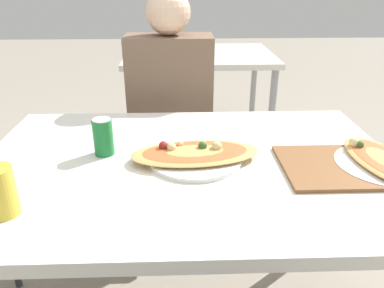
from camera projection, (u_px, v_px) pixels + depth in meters
name	position (u px, v px, depth m)	size (l,w,h in m)	color
dining_table	(189.00, 179.00, 1.24)	(1.36, 0.92, 0.74)	silver
chair_far_seated	(172.00, 131.00, 2.03)	(0.40, 0.40, 0.91)	#4C4C4C
person_seated	(170.00, 100.00, 1.84)	(0.41, 0.23, 1.24)	#2D2D38
pizza_main	(195.00, 154.00, 1.22)	(0.44, 0.31, 0.06)	white
soda_can	(103.00, 137.00, 1.24)	(0.07, 0.07, 0.12)	#197233
drink_glass	(0.00, 192.00, 0.93)	(0.08, 0.08, 0.13)	gold
serving_tray	(355.00, 166.00, 1.17)	(0.46, 0.29, 0.01)	brown
pizza_second	(383.00, 162.00, 1.17)	(0.29, 0.38, 0.06)	white
background_table	(194.00, 60.00, 2.84)	(1.10, 0.80, 0.86)	silver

